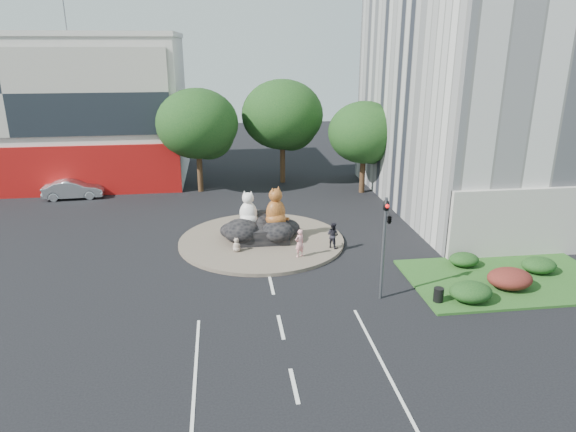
% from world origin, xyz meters
% --- Properties ---
extents(ground, '(120.00, 120.00, 0.00)m').
position_xyz_m(ground, '(0.00, 0.00, 0.00)').
color(ground, black).
rests_on(ground, ground).
extents(roundabout_island, '(10.00, 10.00, 0.20)m').
position_xyz_m(roundabout_island, '(0.00, 10.00, 0.10)').
color(roundabout_island, brown).
rests_on(roundabout_island, ground).
extents(rock_plinth, '(3.20, 2.60, 0.90)m').
position_xyz_m(rock_plinth, '(0.00, 10.00, 0.65)').
color(rock_plinth, black).
rests_on(rock_plinth, roundabout_island).
extents(shophouse_block, '(25.20, 12.30, 17.40)m').
position_xyz_m(shophouse_block, '(-18.00, 27.91, 6.18)').
color(shophouse_block, silver).
rests_on(shophouse_block, ground).
extents(grass_verge, '(10.00, 6.00, 0.12)m').
position_xyz_m(grass_verge, '(12.00, 3.00, 0.06)').
color(grass_verge, '#1D4D19').
rests_on(grass_verge, ground).
extents(tree_left, '(6.46, 6.46, 8.27)m').
position_xyz_m(tree_left, '(-3.93, 22.06, 5.25)').
color(tree_left, '#382314').
rests_on(tree_left, ground).
extents(tree_mid, '(6.84, 6.84, 8.76)m').
position_xyz_m(tree_mid, '(3.07, 24.06, 5.56)').
color(tree_mid, '#382314').
rests_on(tree_mid, ground).
extents(tree_right, '(5.70, 5.70, 7.30)m').
position_xyz_m(tree_right, '(9.07, 20.06, 4.63)').
color(tree_right, '#382314').
rests_on(tree_right, ground).
extents(hedge_near_green, '(2.00, 1.60, 0.90)m').
position_xyz_m(hedge_near_green, '(9.00, 1.00, 0.57)').
color(hedge_near_green, black).
rests_on(hedge_near_green, grass_verge).
extents(hedge_red, '(2.20, 1.76, 0.99)m').
position_xyz_m(hedge_red, '(11.50, 2.00, 0.61)').
color(hedge_red, '#4C1C14').
rests_on(hedge_red, grass_verge).
extents(hedge_mid_green, '(1.80, 1.44, 0.81)m').
position_xyz_m(hedge_mid_green, '(14.00, 3.50, 0.53)').
color(hedge_mid_green, black).
rests_on(hedge_mid_green, grass_verge).
extents(hedge_back_green, '(1.60, 1.28, 0.72)m').
position_xyz_m(hedge_back_green, '(10.50, 4.80, 0.48)').
color(hedge_back_green, black).
rests_on(hedge_back_green, grass_verge).
extents(traffic_light, '(0.44, 1.24, 5.00)m').
position_xyz_m(traffic_light, '(5.10, 2.00, 3.62)').
color(traffic_light, '#595B60').
rests_on(traffic_light, ground).
extents(street_lamp, '(2.34, 0.22, 8.06)m').
position_xyz_m(street_lamp, '(12.82, 8.00, 4.55)').
color(street_lamp, '#595B60').
rests_on(street_lamp, ground).
extents(cat_white, '(1.52, 1.41, 2.07)m').
position_xyz_m(cat_white, '(-0.74, 10.34, 2.14)').
color(cat_white, white).
rests_on(cat_white, rock_plinth).
extents(cat_tabby, '(1.88, 1.83, 2.38)m').
position_xyz_m(cat_tabby, '(0.88, 9.96, 2.29)').
color(cat_tabby, '#B95E26').
rests_on(cat_tabby, rock_plinth).
extents(kitten_calico, '(0.63, 0.60, 0.84)m').
position_xyz_m(kitten_calico, '(-1.57, 8.27, 0.62)').
color(kitten_calico, beige).
rests_on(kitten_calico, roundabout_island).
extents(kitten_white, '(0.48, 0.43, 0.73)m').
position_xyz_m(kitten_white, '(1.39, 9.37, 0.56)').
color(kitten_white, silver).
rests_on(kitten_white, roundabout_island).
extents(pedestrian_pink, '(0.70, 0.62, 1.60)m').
position_xyz_m(pedestrian_pink, '(1.88, 7.01, 1.00)').
color(pedestrian_pink, pink).
rests_on(pedestrian_pink, roundabout_island).
extents(pedestrian_dark, '(0.94, 0.94, 1.53)m').
position_xyz_m(pedestrian_dark, '(4.00, 8.10, 0.97)').
color(pedestrian_dark, black).
rests_on(pedestrian_dark, roundabout_island).
extents(parked_car, '(4.57, 1.86, 1.47)m').
position_xyz_m(parked_car, '(-13.77, 21.23, 0.74)').
color(parked_car, '#B5B8BD').
rests_on(parked_car, ground).
extents(litter_bin, '(0.62, 0.62, 0.67)m').
position_xyz_m(litter_bin, '(7.50, 1.14, 0.45)').
color(litter_bin, black).
rests_on(litter_bin, grass_verge).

